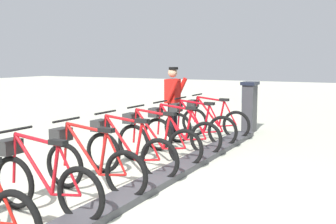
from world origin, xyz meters
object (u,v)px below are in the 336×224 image
(bike_docked_3, at_px, (155,140))
(bike_docked_4, at_px, (126,150))
(bike_docked_2, at_px, (178,132))
(bike_docked_6, at_px, (41,180))
(bike_docked_1, at_px, (196,125))
(bike_docked_5, at_px, (90,163))
(payment_kiosk, at_px, (249,106))
(bike_docked_0, at_px, (212,119))
(worker_near_rack, at_px, (173,99))

(bike_docked_3, distance_m, bike_docked_4, 0.93)
(bike_docked_2, bearing_deg, bike_docked_6, 90.00)
(bike_docked_1, bearing_deg, bike_docked_2, 90.00)
(bike_docked_5, bearing_deg, bike_docked_1, -90.00)
(bike_docked_3, xyz_separation_m, bike_docked_4, (0.00, 0.93, 0.00))
(payment_kiosk, distance_m, bike_docked_0, 1.28)
(bike_docked_0, height_order, bike_docked_5, same)
(payment_kiosk, relative_size, bike_docked_2, 0.74)
(bike_docked_0, bearing_deg, bike_docked_1, 90.00)
(bike_docked_1, height_order, worker_near_rack, worker_near_rack)
(payment_kiosk, relative_size, bike_docked_4, 0.74)
(bike_docked_0, bearing_deg, bike_docked_3, 90.00)
(bike_docked_2, bearing_deg, worker_near_rack, -60.44)
(payment_kiosk, height_order, worker_near_rack, worker_near_rack)
(bike_docked_4, bearing_deg, payment_kiosk, -96.70)
(payment_kiosk, xyz_separation_m, bike_docked_2, (0.57, 2.99, -0.24))
(bike_docked_4, bearing_deg, bike_docked_1, -90.00)
(bike_docked_3, bearing_deg, bike_docked_5, 90.00)
(bike_docked_1, distance_m, bike_docked_4, 2.80)
(payment_kiosk, distance_m, bike_docked_1, 2.15)
(bike_docked_0, distance_m, bike_docked_1, 0.93)
(bike_docked_2, xyz_separation_m, bike_docked_4, (0.00, 1.87, 0.00))
(worker_near_rack, bearing_deg, bike_docked_4, 104.13)
(bike_docked_1, xyz_separation_m, bike_docked_6, (0.00, 4.67, 0.00))
(bike_docked_1, bearing_deg, bike_docked_6, 90.00)
(bike_docked_2, height_order, bike_docked_5, same)
(bike_docked_5, bearing_deg, bike_docked_6, 90.00)
(bike_docked_0, bearing_deg, payment_kiosk, -116.93)
(bike_docked_4, relative_size, worker_near_rack, 1.04)
(bike_docked_2, xyz_separation_m, worker_near_rack, (0.85, -1.49, 0.48))
(bike_docked_0, bearing_deg, bike_docked_5, 90.00)
(payment_kiosk, distance_m, worker_near_rack, 2.08)
(bike_docked_2, relative_size, worker_near_rack, 1.04)
(bike_docked_6, relative_size, worker_near_rack, 1.04)
(payment_kiosk, height_order, bike_docked_6, payment_kiosk)
(bike_docked_1, distance_m, bike_docked_3, 1.87)
(bike_docked_1, relative_size, worker_near_rack, 1.04)
(bike_docked_3, bearing_deg, bike_docked_6, 90.00)
(bike_docked_1, height_order, bike_docked_6, same)
(bike_docked_0, distance_m, worker_near_rack, 1.04)
(bike_docked_2, xyz_separation_m, bike_docked_3, (0.00, 0.93, 0.00))
(bike_docked_4, distance_m, bike_docked_5, 0.93)
(bike_docked_1, xyz_separation_m, worker_near_rack, (0.85, -0.56, 0.48))
(bike_docked_2, bearing_deg, bike_docked_5, 90.00)
(bike_docked_1, xyz_separation_m, bike_docked_2, (0.00, 0.93, 0.00))
(bike_docked_0, distance_m, bike_docked_3, 2.80)
(bike_docked_0, height_order, bike_docked_2, same)
(worker_near_rack, bearing_deg, bike_docked_2, 119.56)
(bike_docked_2, bearing_deg, bike_docked_3, 90.00)
(bike_docked_1, height_order, bike_docked_5, same)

